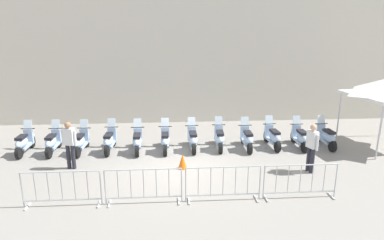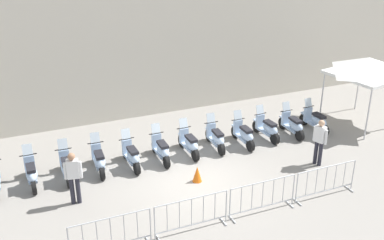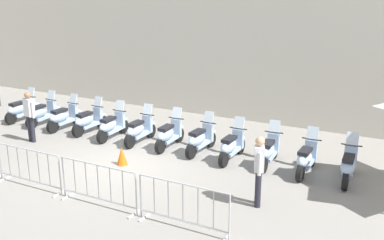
{
  "view_description": "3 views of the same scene",
  "coord_description": "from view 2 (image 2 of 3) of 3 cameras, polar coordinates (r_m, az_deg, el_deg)",
  "views": [
    {
      "loc": [
        -2.37,
        -10.92,
        4.95
      ],
      "look_at": [
        0.88,
        1.84,
        1.26
      ],
      "focal_mm": 31.71,
      "sensor_mm": 36.0,
      "label": 1
    },
    {
      "loc": [
        -7.44,
        -11.11,
        8.13
      ],
      "look_at": [
        1.17,
        2.02,
        1.25
      ],
      "focal_mm": 43.44,
      "sensor_mm": 36.0,
      "label": 2
    },
    {
      "loc": [
        5.68,
        -11.03,
        4.97
      ],
      "look_at": [
        1.63,
        1.99,
        0.96
      ],
      "focal_mm": 41.56,
      "sensor_mm": 36.0,
      "label": 3
    }
  ],
  "objects": [
    {
      "name": "motorcycle_1",
      "position": [
        16.14,
        -19.12,
        -6.18
      ],
      "size": [
        0.66,
        1.72,
        1.24
      ],
      "color": "black",
      "rests_on": "ground"
    },
    {
      "name": "motorcycle_5",
      "position": [
        16.77,
        -3.8,
        -3.63
      ],
      "size": [
        0.66,
        1.72,
        1.24
      ],
      "color": "black",
      "rests_on": "ground"
    },
    {
      "name": "officer_near_row_end",
      "position": [
        14.55,
        -14.35,
        -6.58
      ],
      "size": [
        0.52,
        0.34,
        1.73
      ],
      "color": "#23232D",
      "rests_on": "ground"
    },
    {
      "name": "barrier_segment_0",
      "position": [
        12.65,
        -9.92,
        -13.69
      ],
      "size": [
        2.16,
        0.8,
        1.07
      ],
      "color": "#B2B5B7",
      "rests_on": "ground"
    },
    {
      "name": "motorcycle_10",
      "position": [
        19.11,
        12.24,
        -0.6
      ],
      "size": [
        0.68,
        1.71,
        1.24
      ],
      "color": "black",
      "rests_on": "ground"
    },
    {
      "name": "officer_mid_plaza",
      "position": [
        16.86,
        15.4,
        -2.34
      ],
      "size": [
        0.28,
        0.54,
        1.73
      ],
      "color": "#23232D",
      "rests_on": "ground"
    },
    {
      "name": "barrier_segment_3",
      "position": [
        15.26,
        16.07,
        -7.26
      ],
      "size": [
        2.16,
        0.8,
        1.07
      ],
      "color": "#B2B5B7",
      "rests_on": "ground"
    },
    {
      "name": "barrier_segment_2",
      "position": [
        14.08,
        8.65,
        -9.33
      ],
      "size": [
        2.16,
        0.8,
        1.07
      ],
      "color": "#B2B5B7",
      "rests_on": "ground"
    },
    {
      "name": "motorcycle_4",
      "position": [
        16.47,
        -7.44,
        -4.35
      ],
      "size": [
        0.62,
        1.72,
        1.24
      ],
      "color": "black",
      "rests_on": "ground"
    },
    {
      "name": "motorcycle_7",
      "position": [
        17.62,
        2.96,
        -2.2
      ],
      "size": [
        0.72,
        1.7,
        1.24
      ],
      "color": "black",
      "rests_on": "ground"
    },
    {
      "name": "motorcycle_11",
      "position": [
        19.75,
        14.94,
        -0.07
      ],
      "size": [
        0.6,
        1.72,
        1.24
      ],
      "color": "black",
      "rests_on": "ground"
    },
    {
      "name": "barrier_segment_1",
      "position": [
        13.19,
        -0.06,
        -11.54
      ],
      "size": [
        2.16,
        0.8,
        1.07
      ],
      "color": "#B2B5B7",
      "rests_on": "ground"
    },
    {
      "name": "motorcycle_6",
      "position": [
        17.17,
        -0.33,
        -2.89
      ],
      "size": [
        0.64,
        1.72,
        1.24
      ],
      "color": "black",
      "rests_on": "ground"
    },
    {
      "name": "motorcycle_9",
      "position": [
        18.63,
        9.21,
        -1.01
      ],
      "size": [
        0.59,
        1.72,
        1.24
      ],
      "color": "black",
      "rests_on": "ground"
    },
    {
      "name": "motorcycle_3",
      "position": [
        16.36,
        -11.36,
        -4.83
      ],
      "size": [
        0.71,
        1.71,
        1.24
      ],
      "color": "black",
      "rests_on": "ground"
    },
    {
      "name": "canopy_tent",
      "position": [
        20.42,
        20.78,
        6.14
      ],
      "size": [
        2.61,
        2.61,
        2.91
      ],
      "color": "silver",
      "rests_on": "ground"
    },
    {
      "name": "motorcycle_8",
      "position": [
        17.99,
        6.38,
        -1.77
      ],
      "size": [
        0.67,
        1.72,
        1.24
      ],
      "color": "black",
      "rests_on": "ground"
    },
    {
      "name": "traffic_cone",
      "position": [
        15.57,
        0.65,
        -6.64
      ],
      "size": [
        0.32,
        0.32,
        0.55
      ],
      "primitive_type": "cone",
      "color": "orange",
      "rests_on": "ground"
    },
    {
      "name": "motorcycle_2",
      "position": [
        16.17,
        -15.19,
        -5.6
      ],
      "size": [
        0.71,
        1.71,
        1.24
      ],
      "color": "black",
      "rests_on": "ground"
    },
    {
      "name": "ground_plane",
      "position": [
        15.65,
        0.49,
        -7.65
      ],
      "size": [
        120.0,
        120.0,
        0.0
      ],
      "primitive_type": "plane",
      "color": "gray"
    }
  ]
}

